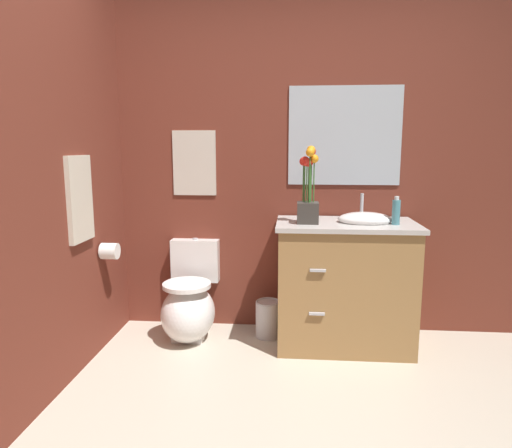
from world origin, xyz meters
TOP-DOWN VIEW (x-y plane):
  - wall_back at (0.20, 1.68)m, footprint 4.09×0.05m
  - wall_left at (-1.34, 0.50)m, footprint 0.05×4.63m
  - toilet at (-0.76, 1.38)m, footprint 0.38×0.59m
  - vanity_cabinet at (0.35, 1.35)m, footprint 0.94×0.56m
  - flower_vase at (0.08, 1.30)m, footprint 0.14×0.14m
  - soap_bottle at (0.65, 1.28)m, footprint 0.05×0.05m
  - trash_bin at (-0.19, 1.44)m, footprint 0.18×0.18m
  - wall_poster at (-0.76, 1.65)m, footprint 0.32×0.01m
  - wall_mirror at (0.34, 1.65)m, footprint 0.80×0.01m
  - hanging_towel at (-1.30, 0.92)m, footprint 0.03×0.28m
  - toilet_paper_roll at (-1.25, 1.18)m, footprint 0.11×0.11m

SIDE VIEW (x-z plane):
  - trash_bin at x=-0.19m, z-range 0.00..0.27m
  - toilet at x=-0.76m, z-range -0.10..0.59m
  - vanity_cabinet at x=0.35m, z-range -0.08..0.97m
  - toilet_paper_roll at x=-1.25m, z-range 0.62..0.74m
  - soap_bottle at x=0.65m, z-range 0.86..1.05m
  - hanging_towel at x=-1.30m, z-range 0.80..1.32m
  - flower_vase at x=0.08m, z-range 0.81..1.32m
  - wall_back at x=0.20m, z-range 0.00..2.50m
  - wall_left at x=-1.34m, z-range 0.00..2.50m
  - wall_poster at x=-0.76m, z-range 1.01..1.49m
  - wall_mirror at x=0.34m, z-range 1.10..1.80m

